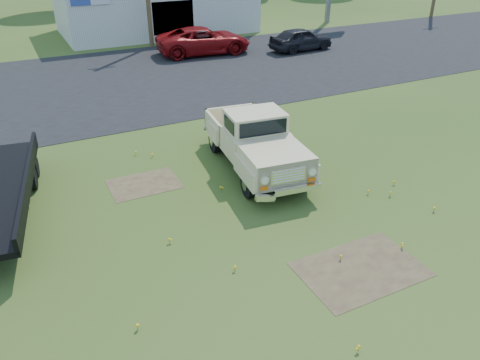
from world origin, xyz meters
name	(u,v)px	position (x,y,z in m)	size (l,w,h in m)	color
ground	(249,223)	(0.00, 0.00, 0.00)	(140.00, 140.00, 0.00)	#2F4D19
asphalt_lot	(119,82)	(0.00, 15.00, 0.00)	(90.00, 14.00, 0.02)	black
dirt_patch_a	(361,269)	(1.50, -3.00, 0.00)	(3.00, 2.00, 0.01)	#4F3B2A
dirt_patch_b	(144,184)	(-2.00, 3.50, 0.00)	(2.20, 1.60, 0.01)	#4F3B2A
commercial_building	(155,3)	(6.00, 26.99, 2.10)	(14.20, 8.20, 4.15)	#B9B9B5
vintage_pickup_truck	(255,140)	(1.73, 2.92, 1.03)	(2.20, 5.65, 2.05)	beige
red_pickup	(204,41)	(6.42, 18.57, 0.83)	(2.75, 5.96, 1.66)	maroon
dark_sedan	(301,39)	(12.47, 16.53, 0.73)	(1.72, 4.28, 1.46)	black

